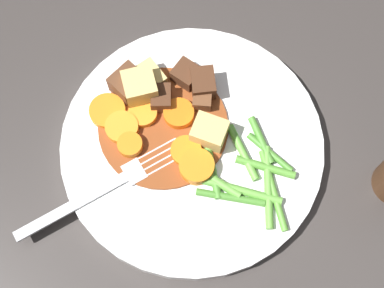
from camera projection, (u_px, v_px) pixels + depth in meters
name	position (u px, v px, depth m)	size (l,w,h in m)	color
ground_plane	(192.00, 149.00, 0.58)	(3.00, 3.00, 0.00)	#383330
dinner_plate	(192.00, 147.00, 0.57)	(0.26, 0.26, 0.02)	white
stew_sauce	(162.00, 128.00, 0.57)	(0.13, 0.13, 0.00)	brown
carrot_slice_0	(108.00, 111.00, 0.57)	(0.04, 0.04, 0.01)	orange
carrot_slice_1	(122.00, 128.00, 0.56)	(0.03, 0.03, 0.01)	orange
carrot_slice_2	(140.00, 117.00, 0.57)	(0.03, 0.03, 0.01)	orange
carrot_slice_3	(197.00, 167.00, 0.55)	(0.03, 0.03, 0.01)	orange
carrot_slice_4	(179.00, 114.00, 0.57)	(0.03, 0.03, 0.01)	orange
carrot_slice_5	(190.00, 154.00, 0.56)	(0.03, 0.03, 0.01)	orange
carrot_slice_6	(130.00, 145.00, 0.56)	(0.02, 0.02, 0.01)	orange
potato_chunk_0	(149.00, 78.00, 0.58)	(0.03, 0.03, 0.02)	#DBBC6B
potato_chunk_1	(140.00, 88.00, 0.57)	(0.03, 0.03, 0.03)	#DBBC6B
potato_chunk_2	(209.00, 133.00, 0.55)	(0.03, 0.03, 0.03)	#DBBC6B
meat_chunk_0	(161.00, 99.00, 0.57)	(0.02, 0.02, 0.02)	#4C2B19
meat_chunk_1	(203.00, 84.00, 0.57)	(0.02, 0.03, 0.02)	#4C2B19
meat_chunk_2	(128.00, 84.00, 0.57)	(0.03, 0.03, 0.03)	#56331E
meat_chunk_3	(186.00, 75.00, 0.58)	(0.02, 0.02, 0.02)	#4C2B19
meat_chunk_4	(202.00, 99.00, 0.57)	(0.02, 0.02, 0.02)	brown
green_bean_0	(261.00, 140.00, 0.56)	(0.01, 0.01, 0.05)	#4C8E33
green_bean_1	(212.00, 166.00, 0.55)	(0.01, 0.01, 0.07)	#4C8E33
green_bean_2	(241.00, 191.00, 0.54)	(0.01, 0.01, 0.08)	#66AD42
green_bean_3	(243.00, 152.00, 0.56)	(0.01, 0.01, 0.06)	#66AD42
green_bean_4	(265.00, 167.00, 0.55)	(0.01, 0.01, 0.06)	#599E38
green_bean_5	(269.00, 186.00, 0.55)	(0.01, 0.01, 0.08)	#66AD42
green_bean_6	(215.00, 180.00, 0.55)	(0.01, 0.01, 0.06)	#66AD42
green_bean_7	(276.00, 186.00, 0.55)	(0.01, 0.01, 0.08)	#599E38
green_bean_8	(230.00, 197.00, 0.54)	(0.01, 0.01, 0.06)	#4C8E33
green_bean_9	(270.00, 153.00, 0.56)	(0.01, 0.01, 0.05)	#4C8E33
fork	(106.00, 188.00, 0.55)	(0.10, 0.16, 0.00)	silver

